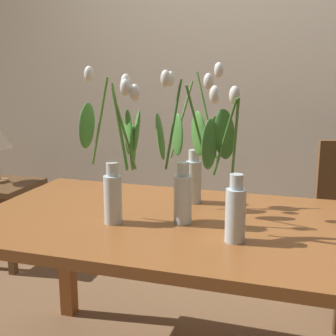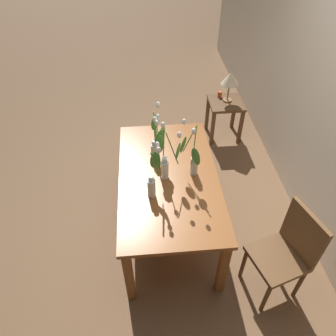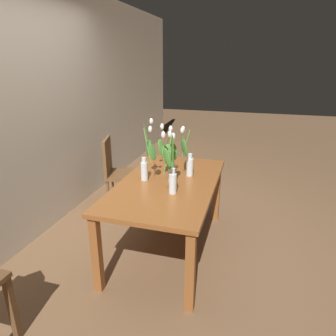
{
  "view_description": "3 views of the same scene",
  "coord_description": "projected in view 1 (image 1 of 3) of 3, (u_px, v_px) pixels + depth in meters",
  "views": [
    {
      "loc": [
        0.43,
        -1.56,
        1.3
      ],
      "look_at": [
        -0.06,
        0.0,
        0.94
      ],
      "focal_mm": 47.71,
      "sensor_mm": 36.0,
      "label": 1
    },
    {
      "loc": [
        2.09,
        -0.19,
        2.79
      ],
      "look_at": [
        0.07,
        -0.01,
        0.91
      ],
      "focal_mm": 34.35,
      "sensor_mm": 36.0,
      "label": 2
    },
    {
      "loc": [
        -2.56,
        -0.74,
        1.84
      ],
      "look_at": [
        -0.08,
        -0.02,
        0.91
      ],
      "focal_mm": 32.13,
      "sensor_mm": 36.0,
      "label": 3
    }
  ],
  "objects": [
    {
      "name": "tulip_vase_1",
      "position": [
        183.0,
        173.0,
        1.64
      ],
      "size": [
        0.18,
        0.22,
        0.56
      ],
      "color": "silver",
      "rests_on": "dining_table"
    },
    {
      "name": "room_wall_rear",
      "position": [
        242.0,
        62.0,
        2.96
      ],
      "size": [
        9.0,
        0.1,
        2.7
      ],
      "primitive_type": "cube",
      "color": "beige",
      "rests_on": "ground"
    },
    {
      "name": "side_table",
      "position": [
        3.0,
        200.0,
        3.05
      ],
      "size": [
        0.44,
        0.44,
        0.55
      ],
      "color": "brown",
      "rests_on": "ground"
    },
    {
      "name": "dining_table",
      "position": [
        182.0,
        242.0,
        1.72
      ],
      "size": [
        1.6,
        0.9,
        0.74
      ],
      "color": "brown",
      "rests_on": "ground"
    },
    {
      "name": "tulip_vase_2",
      "position": [
        195.0,
        162.0,
        1.87
      ],
      "size": [
        0.24,
        0.19,
        0.59
      ],
      "color": "silver",
      "rests_on": "dining_table"
    },
    {
      "name": "tulip_vase_0",
      "position": [
        230.0,
        186.0,
        1.47
      ],
      "size": [
        0.16,
        0.12,
        0.51
      ],
      "color": "silver",
      "rests_on": "dining_table"
    },
    {
      "name": "tulip_vase_3",
      "position": [
        117.0,
        161.0,
        1.63
      ],
      "size": [
        0.23,
        0.16,
        0.57
      ],
      "color": "silver",
      "rests_on": "dining_table"
    }
  ]
}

